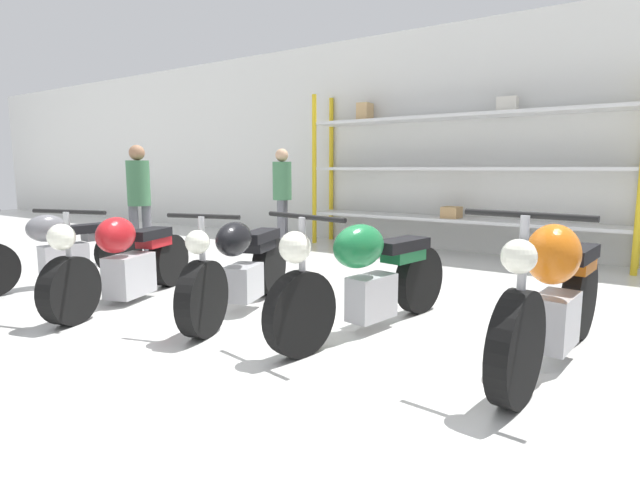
% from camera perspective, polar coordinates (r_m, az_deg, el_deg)
% --- Properties ---
extents(ground_plane, '(30.00, 30.00, 0.00)m').
position_cam_1_polar(ground_plane, '(4.34, -3.02, -9.81)').
color(ground_plane, silver).
extents(back_wall, '(30.00, 0.08, 3.60)m').
position_cam_1_polar(back_wall, '(8.38, 17.12, 10.99)').
color(back_wall, silver).
rests_on(back_wall, ground_plane).
extents(shelving_rack, '(5.00, 0.63, 2.62)m').
position_cam_1_polar(shelving_rack, '(8.08, 14.92, 8.13)').
color(shelving_rack, gold).
rests_on(shelving_rack, ground_plane).
extents(motorcycle_grey, '(0.58, 2.02, 0.94)m').
position_cam_1_polar(motorcycle_grey, '(6.47, -27.76, -1.09)').
color(motorcycle_grey, black).
rests_on(motorcycle_grey, ground_plane).
extents(motorcycle_red, '(0.96, 2.03, 0.99)m').
position_cam_1_polar(motorcycle_red, '(5.35, -21.44, -2.31)').
color(motorcycle_red, black).
rests_on(motorcycle_red, ground_plane).
extents(motorcycle_black, '(0.88, 1.97, 0.99)m').
position_cam_1_polar(motorcycle_black, '(4.69, -9.06, -3.04)').
color(motorcycle_black, black).
rests_on(motorcycle_black, ground_plane).
extents(motorcycle_green, '(0.74, 2.14, 1.02)m').
position_cam_1_polar(motorcycle_green, '(4.10, 5.33, -4.05)').
color(motorcycle_green, black).
rests_on(motorcycle_green, ground_plane).
extents(motorcycle_orange, '(0.71, 2.18, 1.11)m').
position_cam_1_polar(motorcycle_orange, '(3.73, 25.24, -5.75)').
color(motorcycle_orange, black).
rests_on(motorcycle_orange, ground_plane).
extents(person_browsing, '(0.42, 0.42, 1.67)m').
position_cam_1_polar(person_browsing, '(8.53, -4.34, 5.76)').
color(person_browsing, '#595960').
rests_on(person_browsing, ground_plane).
extents(person_near_rack, '(0.42, 0.42, 1.67)m').
position_cam_1_polar(person_near_rack, '(7.63, -19.99, 5.01)').
color(person_near_rack, '#595960').
rests_on(person_near_rack, ground_plane).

